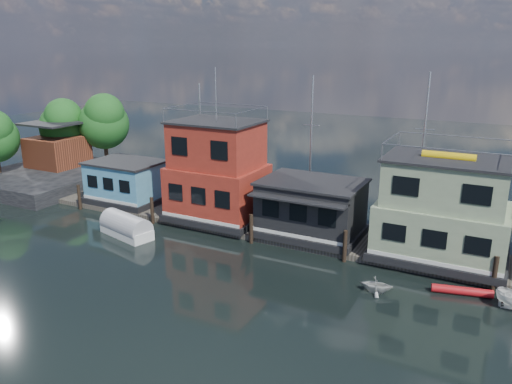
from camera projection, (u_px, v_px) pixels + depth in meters
The scene contains 12 objects.
ground at pixel (237, 314), 26.66m from camera, with size 160.00×160.00×0.00m, color black.
dock at pixel (317, 237), 36.82m from camera, with size 48.00×5.00×0.40m, color #595147.
houseboat_blue at pixel (127, 182), 44.21m from camera, with size 6.40×4.90×3.66m.
houseboat_red at pixel (218, 173), 39.47m from camera, with size 7.40×5.90×11.86m.
houseboat_dark at pixel (311, 208), 36.40m from camera, with size 7.40×6.10×4.06m.
houseboat_green at pixel (443, 211), 32.11m from camera, with size 8.40×5.90×7.03m.
pilings at pixel (298, 238), 34.33m from camera, with size 42.28×0.28×2.20m.
background_masts at pixel (405, 157), 38.31m from camera, with size 36.40×0.16×12.00m.
shore at pixel (58, 146), 52.70m from camera, with size 12.40×15.72×8.24m.
tarp_runabout at pixel (126, 227), 37.48m from camera, with size 4.86×2.89×1.85m.
red_kayak at pixel (462, 291), 28.69m from camera, with size 0.49×0.49×3.35m, color #B61319.
dinghy_white at pixel (376, 284), 28.92m from camera, with size 1.60×1.86×0.98m, color beige.
Camera 1 is at (11.86, -20.56, 13.83)m, focal length 35.00 mm.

